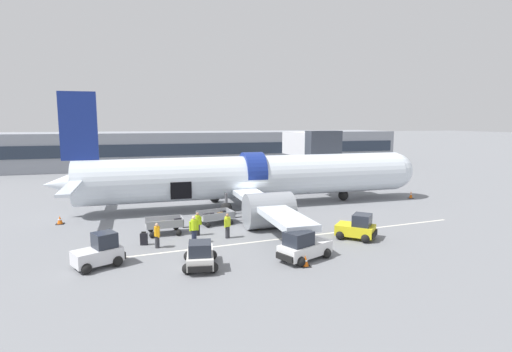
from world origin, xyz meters
name	(u,v)px	position (x,y,z in m)	size (l,w,h in m)	color
ground_plane	(254,211)	(0.00, 0.00, 0.00)	(500.00, 500.00, 0.00)	slate
apron_marking_line	(292,238)	(0.20, -8.25, 0.00)	(26.54, 2.42, 0.01)	silver
terminal_strip	(193,149)	(0.00, 38.39, 2.93)	(73.28, 12.93, 5.85)	gray
jet_bridge_stub	(311,145)	(8.70, 7.70, 5.09)	(3.40, 9.21, 6.72)	#4C4C51
airplane	(248,178)	(0.06, 2.16, 2.61)	(33.80, 29.02, 9.97)	silver
baggage_tug_lead	(200,256)	(-6.46, -11.96, 0.64)	(2.12, 3.08, 1.49)	silver
baggage_tug_mid	(357,228)	(4.22, -9.65, 0.70)	(2.83, 2.79, 1.66)	yellow
baggage_tug_rear	(99,253)	(-11.54, -10.24, 0.73)	(2.79, 2.38, 1.79)	silver
baggage_tug_spare	(303,247)	(-0.78, -12.38, 0.71)	(3.47, 2.59, 1.67)	white
baggage_cart_loading	(166,226)	(-7.70, -4.91, 0.54)	(3.40, 1.97, 1.09)	#999BA0
baggage_cart_queued	(216,217)	(-3.87, -3.15, 0.48)	(3.56, 2.34, 0.96)	#999BA0
ground_crew_loader_a	(157,235)	(-8.45, -7.90, 0.81)	(0.46, 0.52, 1.54)	#2D2D33
ground_crew_loader_b	(198,223)	(-5.69, -5.91, 0.83)	(0.55, 0.42, 1.58)	black
ground_crew_driver	(194,229)	(-6.17, -7.56, 0.92)	(0.61, 0.43, 1.75)	#1E2338
ground_crew_supervisor	(227,225)	(-3.91, -7.11, 0.87)	(0.53, 0.52, 1.66)	#2D2D33
suitcase_on_tarmac_upright	(144,239)	(-9.22, -7.07, 0.38)	(0.48, 0.34, 0.86)	black
safety_cone_nose	(411,195)	(16.74, 1.11, 0.36)	(0.46, 0.46, 0.76)	black
safety_cone_engine_left	(305,261)	(-1.09, -13.38, 0.28)	(0.53, 0.53, 0.60)	black
safety_cone_wingtip	(284,220)	(1.01, -4.69, 0.29)	(0.45, 0.45, 0.63)	black
safety_cone_tail	(60,220)	(-15.17, 0.06, 0.29)	(0.58, 0.58, 0.63)	black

